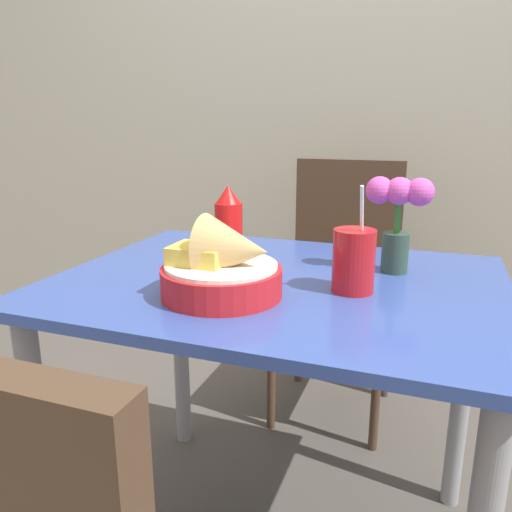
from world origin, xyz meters
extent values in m
cube|color=#B7B2A3|center=(0.00, 1.25, 1.30)|extent=(7.00, 0.06, 2.60)
cube|color=#334C9E|center=(0.00, 0.00, 0.71)|extent=(0.98, 0.75, 0.02)
cylinder|color=gray|center=(-0.43, -0.31, 0.35)|extent=(0.05, 0.05, 0.70)
cylinder|color=gray|center=(-0.43, 0.31, 0.35)|extent=(0.05, 0.05, 0.70)
cylinder|color=gray|center=(0.43, 0.31, 0.35)|extent=(0.05, 0.05, 0.70)
cylinder|color=#473323|center=(-0.17, 0.48, 0.22)|extent=(0.03, 0.03, 0.43)
cylinder|color=#473323|center=(0.19, 0.48, 0.22)|extent=(0.03, 0.03, 0.43)
cylinder|color=#473323|center=(-0.17, 0.84, 0.22)|extent=(0.03, 0.03, 0.43)
cylinder|color=#473323|center=(0.19, 0.84, 0.22)|extent=(0.03, 0.03, 0.43)
cube|color=#473323|center=(0.01, 0.66, 0.44)|extent=(0.40, 0.40, 0.02)
cube|color=#473323|center=(0.01, 0.84, 0.69)|extent=(0.40, 0.03, 0.48)
cylinder|color=red|center=(-0.07, -0.15, 0.75)|extent=(0.24, 0.24, 0.06)
cylinder|color=white|center=(-0.07, -0.15, 0.79)|extent=(0.22, 0.22, 0.01)
cone|color=tan|center=(-0.04, -0.15, 0.82)|extent=(0.13, 0.13, 0.13)
cube|color=#E5C14C|center=(-0.11, -0.16, 0.80)|extent=(0.11, 0.09, 0.04)
cylinder|color=red|center=(-0.14, 0.04, 0.80)|extent=(0.07, 0.07, 0.16)
cone|color=red|center=(-0.14, 0.04, 0.90)|extent=(0.06, 0.06, 0.04)
cylinder|color=red|center=(0.17, -0.03, 0.79)|extent=(0.09, 0.09, 0.13)
cylinder|color=black|center=(0.17, -0.03, 0.78)|extent=(0.08, 0.08, 0.11)
cylinder|color=white|center=(0.18, -0.03, 0.85)|extent=(0.01, 0.07, 0.20)
cylinder|color=#2D4738|center=(0.24, 0.14, 0.77)|extent=(0.06, 0.06, 0.09)
cylinder|color=#33722D|center=(0.24, 0.14, 0.86)|extent=(0.02, 0.02, 0.08)
sphere|color=#D14CB2|center=(0.24, 0.14, 0.91)|extent=(0.06, 0.06, 0.06)
sphere|color=#D14CB2|center=(0.20, 0.14, 0.91)|extent=(0.06, 0.06, 0.06)
sphere|color=#D14CB2|center=(0.28, 0.14, 0.91)|extent=(0.06, 0.06, 0.06)
camera|label=1|loc=(0.32, -1.02, 1.06)|focal=35.00mm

